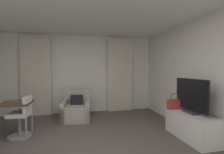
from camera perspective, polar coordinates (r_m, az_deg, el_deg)
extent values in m
cube|color=silver|center=(5.67, -11.00, 0.98)|extent=(5.12, 0.06, 2.60)
cube|color=silver|center=(3.79, 32.96, -0.20)|extent=(0.06, 6.12, 2.60)
cube|color=beige|center=(5.66, -24.99, 0.27)|extent=(0.90, 0.06, 2.50)
cube|color=beige|center=(5.75, 2.87, 0.55)|extent=(0.90, 0.06, 2.50)
cube|color=#B2A899|center=(4.94, -12.34, -12.03)|extent=(0.87, 0.90, 0.43)
cube|color=#B2A899|center=(5.18, -12.01, -6.46)|extent=(0.80, 0.23, 0.44)
cube|color=#B2A899|center=(4.90, -8.39, -11.27)|extent=(0.21, 0.82, 0.57)
cube|color=#B2A899|center=(4.97, -16.26, -11.16)|extent=(0.21, 0.82, 0.57)
cube|color=black|center=(4.99, -12.24, -8.20)|extent=(0.38, 0.24, 0.37)
cylinder|color=#99999E|center=(4.40, -26.14, -12.21)|extent=(0.04, 0.04, 0.71)
cylinder|color=#99999E|center=(3.94, -27.82, -13.98)|extent=(0.04, 0.04, 0.71)
cylinder|color=gray|center=(4.18, -29.50, -14.83)|extent=(0.06, 0.06, 0.46)
cylinder|color=gray|center=(4.24, -29.43, -17.54)|extent=(0.48, 0.48, 0.04)
cube|color=silver|center=(4.11, -29.59, -11.23)|extent=(0.44, 0.44, 0.08)
cube|color=silver|center=(4.00, -27.39, -8.47)|extent=(0.10, 0.36, 0.34)
cube|color=white|center=(3.96, 25.79, -15.09)|extent=(0.48, 1.16, 0.54)
cube|color=#333338|center=(3.89, 25.74, -10.78)|extent=(0.20, 0.36, 0.06)
cube|color=black|center=(3.82, 25.85, -5.52)|extent=(0.04, 0.93, 0.66)
cube|color=#B73833|center=(4.10, 20.87, -8.85)|extent=(0.30, 0.14, 0.22)
torus|color=#B73833|center=(4.07, 20.91, -6.64)|extent=(0.20, 0.02, 0.20)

